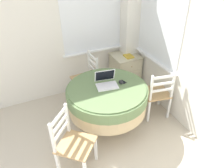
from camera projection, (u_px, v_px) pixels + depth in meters
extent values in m
cube|color=white|center=(6.00, 36.00, 3.35)|extent=(4.49, 0.06, 2.55)
cube|color=white|center=(92.00, 12.00, 3.72)|extent=(1.10, 0.01, 1.42)
cube|color=white|center=(94.00, 51.00, 4.10)|extent=(1.18, 0.07, 0.02)
cube|color=white|center=(160.00, 18.00, 3.40)|extent=(0.01, 1.10, 1.42)
cube|color=white|center=(154.00, 60.00, 3.79)|extent=(0.07, 1.18, 0.02)
cube|color=white|center=(130.00, 21.00, 3.99)|extent=(0.28, 0.28, 2.55)
cylinder|color=#4C3D2D|center=(108.00, 125.00, 3.53)|extent=(0.36, 0.36, 0.03)
cylinder|color=#4C3D2D|center=(107.00, 107.00, 3.33)|extent=(0.11, 0.11, 0.70)
cylinder|color=tan|center=(107.00, 98.00, 3.23)|extent=(1.16, 1.16, 0.36)
cylinder|color=#607A4C|center=(107.00, 93.00, 3.18)|extent=(1.19, 1.19, 0.16)
cylinder|color=#607A4C|center=(107.00, 88.00, 3.13)|extent=(1.13, 1.13, 0.02)
cube|color=white|center=(107.00, 86.00, 3.14)|extent=(0.33, 0.25, 0.02)
cube|color=silver|center=(107.00, 85.00, 3.14)|extent=(0.28, 0.16, 0.00)
cube|color=white|center=(105.00, 75.00, 3.18)|extent=(0.31, 0.11, 0.20)
cube|color=black|center=(105.00, 76.00, 3.18)|extent=(0.28, 0.10, 0.17)
ellipsoid|color=black|center=(121.00, 82.00, 3.20)|extent=(0.06, 0.09, 0.05)
cube|color=black|center=(123.00, 82.00, 3.24)|extent=(0.08, 0.12, 0.01)
cube|color=black|center=(123.00, 81.00, 3.24)|extent=(0.06, 0.08, 0.00)
cube|color=tan|center=(84.00, 79.00, 3.92)|extent=(0.43, 0.43, 0.02)
cube|color=white|center=(73.00, 87.00, 4.10)|extent=(0.04, 0.04, 0.41)
cube|color=white|center=(79.00, 97.00, 3.83)|extent=(0.04, 0.04, 0.41)
cube|color=white|center=(90.00, 82.00, 4.24)|extent=(0.04, 0.04, 0.41)
cube|color=white|center=(98.00, 91.00, 3.98)|extent=(0.04, 0.04, 0.41)
cube|color=white|center=(89.00, 61.00, 3.99)|extent=(0.03, 0.03, 0.45)
cube|color=white|center=(97.00, 70.00, 3.73)|extent=(0.03, 0.03, 0.45)
cube|color=white|center=(92.00, 57.00, 3.77)|extent=(0.04, 0.36, 0.04)
cube|color=white|center=(93.00, 63.00, 3.83)|extent=(0.04, 0.36, 0.04)
cube|color=white|center=(93.00, 69.00, 3.90)|extent=(0.04, 0.36, 0.04)
cube|color=tan|center=(156.00, 93.00, 3.58)|extent=(0.48, 0.49, 0.02)
cube|color=white|center=(159.00, 95.00, 3.88)|extent=(0.04, 0.04, 0.41)
cube|color=white|center=(141.00, 98.00, 3.80)|extent=(0.04, 0.04, 0.41)
cube|color=white|center=(169.00, 108.00, 3.58)|extent=(0.04, 0.04, 0.41)
cube|color=white|center=(149.00, 111.00, 3.51)|extent=(0.04, 0.04, 0.41)
cube|color=white|center=(173.00, 85.00, 3.34)|extent=(0.04, 0.04, 0.45)
cube|color=white|center=(151.00, 88.00, 3.26)|extent=(0.04, 0.04, 0.45)
cube|color=white|center=(164.00, 77.00, 3.21)|extent=(0.35, 0.09, 0.04)
cube|color=white|center=(163.00, 84.00, 3.27)|extent=(0.35, 0.09, 0.04)
cube|color=white|center=(162.00, 90.00, 3.34)|extent=(0.35, 0.09, 0.04)
cube|color=tan|center=(76.00, 145.00, 2.66)|extent=(0.58, 0.58, 0.02)
cube|color=white|center=(96.00, 149.00, 2.88)|extent=(0.05, 0.05, 0.41)
cube|color=white|center=(58.00, 164.00, 2.69)|extent=(0.05, 0.05, 0.41)
cube|color=white|center=(71.00, 143.00, 2.97)|extent=(0.05, 0.05, 0.41)
cube|color=white|center=(53.00, 139.00, 2.44)|extent=(0.05, 0.05, 0.45)
cube|color=white|center=(67.00, 118.00, 2.72)|extent=(0.05, 0.05, 0.45)
cube|color=white|center=(58.00, 117.00, 2.49)|extent=(0.26, 0.28, 0.04)
cube|color=white|center=(60.00, 124.00, 2.55)|extent=(0.26, 0.28, 0.04)
cube|color=white|center=(61.00, 131.00, 2.62)|extent=(0.26, 0.28, 0.04)
cube|color=beige|center=(125.00, 71.00, 4.36)|extent=(0.49, 0.47, 0.65)
cube|color=beige|center=(126.00, 56.00, 4.17)|extent=(0.51, 0.50, 0.02)
cube|color=beige|center=(132.00, 66.00, 4.06)|extent=(0.43, 0.01, 0.19)
sphere|color=olive|center=(132.00, 67.00, 4.05)|extent=(0.02, 0.02, 0.02)
cube|color=beige|center=(131.00, 76.00, 4.18)|extent=(0.43, 0.01, 0.19)
sphere|color=olive|center=(131.00, 77.00, 4.17)|extent=(0.02, 0.02, 0.02)
cube|color=beige|center=(131.00, 86.00, 4.30)|extent=(0.43, 0.01, 0.19)
sphere|color=olive|center=(131.00, 86.00, 4.29)|extent=(0.02, 0.02, 0.02)
cube|color=gold|center=(129.00, 56.00, 4.11)|extent=(0.15, 0.19, 0.02)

